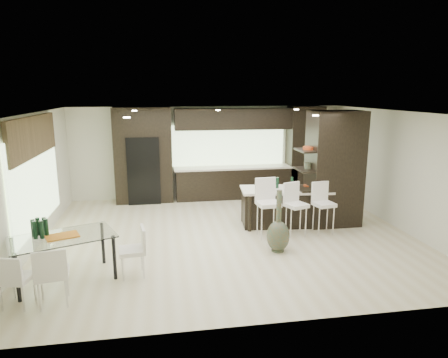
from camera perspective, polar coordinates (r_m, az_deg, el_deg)
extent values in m
plane|color=beige|center=(8.96, 0.63, -8.02)|extent=(8.00, 8.00, 0.00)
cube|color=beige|center=(11.99, -2.26, 3.88)|extent=(8.00, 0.02, 2.70)
cube|color=beige|center=(8.83, -25.84, -0.47)|extent=(0.02, 7.00, 2.70)
cube|color=beige|center=(10.07, 23.69, 1.19)|extent=(0.02, 7.00, 2.70)
cube|color=white|center=(8.41, 0.68, 9.49)|extent=(8.00, 7.00, 0.02)
cube|color=#B2D199|center=(9.01, -25.25, -0.18)|extent=(0.04, 3.20, 1.90)
cube|color=#B2D199|center=(12.01, 0.60, 4.86)|extent=(3.40, 0.04, 1.20)
cube|color=brown|center=(8.86, -25.60, 5.51)|extent=(0.08, 3.00, 0.80)
cube|color=white|center=(8.65, 0.38, 9.44)|extent=(4.00, 3.00, 0.02)
cube|color=black|center=(11.74, 0.36, 3.70)|extent=(6.80, 0.68, 2.70)
cube|color=black|center=(11.60, -11.36, 1.35)|extent=(0.90, 0.68, 1.90)
cube|color=black|center=(9.74, 15.48, 1.44)|extent=(1.20, 0.80, 2.70)
cube|color=black|center=(9.66, 8.73, -3.91)|extent=(2.18, 1.12, 0.87)
cube|color=white|center=(8.74, 6.31, -5.01)|extent=(0.50, 0.50, 1.04)
cube|color=white|center=(8.97, 10.24, -5.02)|extent=(0.54, 0.54, 0.95)
cube|color=white|center=(9.20, 14.02, -4.78)|extent=(0.48, 0.48, 0.93)
cube|color=black|center=(10.04, 7.20, -4.40)|extent=(1.33, 0.89, 0.48)
cube|color=white|center=(7.31, -21.84, -10.52)|extent=(1.85, 1.45, 0.78)
cube|color=white|center=(6.61, -23.28, -12.78)|extent=(0.53, 0.53, 0.86)
cube|color=white|center=(6.79, -27.47, -12.90)|extent=(0.50, 0.50, 0.77)
cube|color=white|center=(7.14, -12.99, -10.39)|extent=(0.48, 0.48, 0.80)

